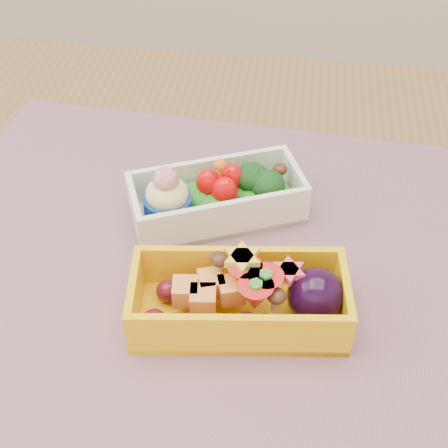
# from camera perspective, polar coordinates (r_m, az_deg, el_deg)

# --- Properties ---
(table) EXTENTS (1.20, 0.80, 0.75)m
(table) POSITION_cam_1_polar(r_m,az_deg,el_deg) (0.61, 2.34, -11.33)
(table) COLOR brown
(table) RESTS_ON ground
(placemat) EXTENTS (0.58, 0.46, 0.00)m
(placemat) POSITION_cam_1_polar(r_m,az_deg,el_deg) (0.55, -0.84, -3.17)
(placemat) COLOR #92656D
(placemat) RESTS_ON table
(bento_white) EXTENTS (0.18, 0.13, 0.07)m
(bento_white) POSITION_cam_1_polar(r_m,az_deg,el_deg) (0.58, -0.75, 2.53)
(bento_white) COLOR white
(bento_white) RESTS_ON placemat
(bento_yellow) EXTENTS (0.18, 0.10, 0.06)m
(bento_yellow) POSITION_cam_1_polar(r_m,az_deg,el_deg) (0.49, 1.88, -7.00)
(bento_yellow) COLOR #FFBA0D
(bento_yellow) RESTS_ON placemat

